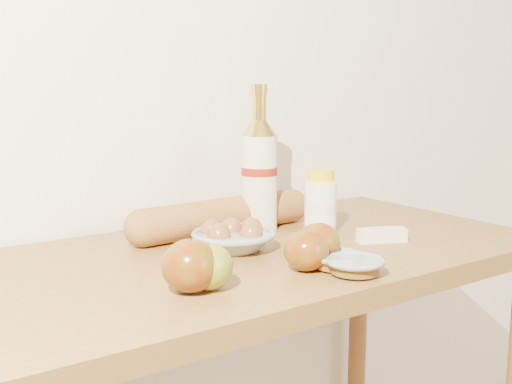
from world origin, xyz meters
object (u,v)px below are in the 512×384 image
(table, at_px, (247,311))
(cream_bottle, at_px, (320,203))
(baguette, at_px, (223,216))
(bourbon_bottle, at_px, (259,172))
(egg_bowl, at_px, (233,238))

(table, distance_m, cream_bottle, 0.29)
(baguette, bearing_deg, bourbon_bottle, -15.03)
(bourbon_bottle, bearing_deg, egg_bowl, -141.89)
(table, xyz_separation_m, bourbon_bottle, (0.12, 0.13, 0.25))
(table, bearing_deg, bourbon_bottle, 47.03)
(egg_bowl, bearing_deg, baguette, 66.08)
(baguette, bearing_deg, cream_bottle, -34.25)
(cream_bottle, height_order, baguette, cream_bottle)
(cream_bottle, xyz_separation_m, baguette, (-0.18, 0.11, -0.03))
(cream_bottle, bearing_deg, bourbon_bottle, 130.07)
(bourbon_bottle, relative_size, cream_bottle, 2.31)
(cream_bottle, relative_size, baguette, 0.30)
(table, relative_size, egg_bowl, 5.51)
(bourbon_bottle, bearing_deg, cream_bottle, -44.01)
(bourbon_bottle, bearing_deg, baguette, 167.17)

